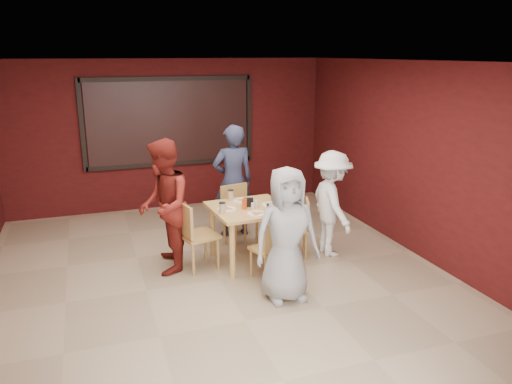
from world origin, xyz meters
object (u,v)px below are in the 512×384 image
object	(u,v)px
dining_table	(249,214)
diner_front	(286,235)
chair_front	(272,246)
chair_back	(238,212)
diner_back	(233,181)
diner_left	(164,207)
chair_left	(193,232)
chair_right	(299,224)
diner_right	(332,204)

from	to	relation	value
dining_table	diner_front	size ratio (longest dim) A/B	0.67
chair_front	chair_back	xyz separation A→B (m)	(-0.04, 1.37, 0.06)
chair_front	chair_back	world-z (taller)	chair_back
diner_back	chair_back	bearing A→B (deg)	83.49
diner_back	diner_left	xyz separation A→B (m)	(-1.27, -1.03, 0.00)
chair_left	diner_front	size ratio (longest dim) A/B	0.59
dining_table	diner_back	size ratio (longest dim) A/B	0.61
dining_table	diner_left	bearing A→B (deg)	174.35
chair_front	chair_right	world-z (taller)	chair_right
diner_back	diner_right	distance (m)	1.69
dining_table	diner_left	size ratio (longest dim) A/B	0.61
chair_front	diner_right	world-z (taller)	diner_right
dining_table	chair_front	distance (m)	0.72
diner_left	dining_table	bearing A→B (deg)	95.10
chair_left	chair_right	world-z (taller)	chair_left
diner_front	diner_right	distance (m)	1.58
chair_right	diner_right	size ratio (longest dim) A/B	0.54
chair_back	chair_right	size ratio (longest dim) A/B	1.11
chair_back	diner_back	distance (m)	0.59
chair_left	chair_right	bearing A→B (deg)	-0.33
dining_table	diner_left	xyz separation A→B (m)	(-1.17, 0.12, 0.20)
chair_front	diner_back	distance (m)	1.86
chair_front	diner_left	xyz separation A→B (m)	(-1.25, 0.79, 0.44)
chair_front	chair_back	size ratio (longest dim) A/B	0.89
chair_back	diner_back	xyz separation A→B (m)	(0.06, 0.44, 0.38)
chair_right	diner_right	bearing A→B (deg)	-13.04
dining_table	chair_front	world-z (taller)	dining_table
dining_table	chair_left	distance (m)	0.82
diner_right	chair_front	bearing A→B (deg)	118.74
diner_right	dining_table	bearing A→B (deg)	87.53
chair_right	diner_front	world-z (taller)	diner_front
chair_left	diner_back	size ratio (longest dim) A/B	0.53
chair_front	chair_back	distance (m)	1.37
dining_table	diner_right	size ratio (longest dim) A/B	0.71
chair_back	diner_back	bearing A→B (deg)	82.29
chair_left	diner_right	size ratio (longest dim) A/B	0.62
chair_left	diner_front	distance (m)	1.50
diner_left	chair_left	bearing A→B (deg)	83.22
diner_back	diner_right	world-z (taller)	diner_back
chair_right	diner_right	distance (m)	0.56
chair_back	diner_right	xyz separation A→B (m)	(1.19, -0.82, 0.25)
chair_front	diner_right	distance (m)	1.31
chair_back	diner_left	size ratio (longest dim) A/B	0.52
diner_right	diner_back	bearing A→B (deg)	44.77
diner_front	diner_back	bearing A→B (deg)	89.69
chair_back	chair_right	bearing A→B (deg)	-44.58
chair_front	diner_front	xyz separation A→B (m)	(-0.01, -0.52, 0.35)
chair_left	diner_left	size ratio (longest dim) A/B	0.53
diner_front	diner_right	world-z (taller)	diner_front
dining_table	chair_right	world-z (taller)	dining_table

